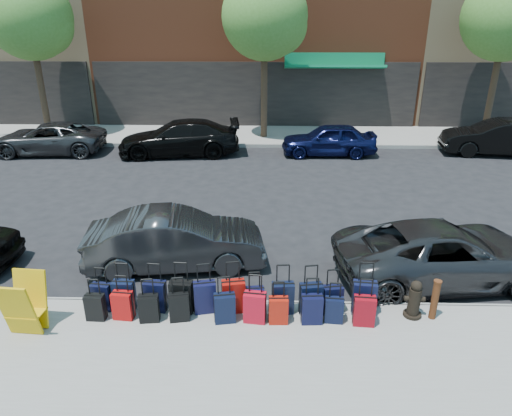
{
  "coord_description": "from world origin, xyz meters",
  "views": [
    {
      "loc": [
        0.7,
        -12.21,
        5.38
      ],
      "look_at": [
        0.42,
        -1.5,
        0.94
      ],
      "focal_mm": 32.0,
      "sensor_mm": 36.0,
      "label": 1
    }
  ],
  "objects_px": {
    "car_near_2": "(443,253)",
    "car_far_3": "(498,138)",
    "tree_right": "(509,19)",
    "bollard": "(435,299)",
    "car_far_0": "(48,138)",
    "suitcase_front_5": "(234,296)",
    "car_far_2": "(329,140)",
    "display_rack": "(25,305)",
    "tree_center": "(268,19)",
    "fire_hydrant": "(414,300)",
    "car_near_1": "(176,240)",
    "car_far_1": "(179,138)",
    "tree_left": "(32,19)"
  },
  "relations": [
    {
      "from": "car_near_2",
      "to": "car_far_3",
      "type": "xyz_separation_m",
      "value": [
        5.9,
        10.33,
        0.09
      ]
    },
    {
      "from": "tree_right",
      "to": "bollard",
      "type": "xyz_separation_m",
      "value": [
        -7.3,
        -14.43,
        -4.84
      ]
    },
    {
      "from": "bollard",
      "to": "car_far_0",
      "type": "height_order",
      "value": "car_far_0"
    },
    {
      "from": "car_near_2",
      "to": "car_far_0",
      "type": "height_order",
      "value": "car_far_0"
    },
    {
      "from": "suitcase_front_5",
      "to": "car_far_2",
      "type": "height_order",
      "value": "car_far_2"
    },
    {
      "from": "suitcase_front_5",
      "to": "car_far_3",
      "type": "xyz_separation_m",
      "value": [
        10.39,
        11.87,
        0.27
      ]
    },
    {
      "from": "car_far_0",
      "to": "display_rack",
      "type": "bearing_deg",
      "value": 19.46
    },
    {
      "from": "display_rack",
      "to": "tree_center",
      "type": "bearing_deg",
      "value": 78.71
    },
    {
      "from": "display_rack",
      "to": "suitcase_front_5",
      "type": "bearing_deg",
      "value": 15.39
    },
    {
      "from": "bollard",
      "to": "car_far_2",
      "type": "height_order",
      "value": "car_far_2"
    },
    {
      "from": "bollard",
      "to": "car_near_2",
      "type": "relative_size",
      "value": 0.17
    },
    {
      "from": "suitcase_front_5",
      "to": "car_far_0",
      "type": "xyz_separation_m",
      "value": [
        -8.83,
        11.58,
        0.18
      ]
    },
    {
      "from": "fire_hydrant",
      "to": "car_far_3",
      "type": "distance_m",
      "value": 13.83
    },
    {
      "from": "display_rack",
      "to": "car_near_2",
      "type": "height_order",
      "value": "car_near_2"
    },
    {
      "from": "bollard",
      "to": "car_far_0",
      "type": "bearing_deg",
      "value": 137.1
    },
    {
      "from": "suitcase_front_5",
      "to": "car_near_2",
      "type": "relative_size",
      "value": 0.22
    },
    {
      "from": "fire_hydrant",
      "to": "car_near_1",
      "type": "distance_m",
      "value": 5.31
    },
    {
      "from": "bollard",
      "to": "car_near_1",
      "type": "bearing_deg",
      "value": 158.11
    },
    {
      "from": "car_far_3",
      "to": "suitcase_front_5",
      "type": "bearing_deg",
      "value": -34.15
    },
    {
      "from": "car_near_2",
      "to": "car_far_1",
      "type": "xyz_separation_m",
      "value": [
        -7.63,
        9.95,
        0.09
      ]
    },
    {
      "from": "tree_center",
      "to": "car_far_0",
      "type": "distance_m",
      "value": 10.88
    },
    {
      "from": "fire_hydrant",
      "to": "bollard",
      "type": "xyz_separation_m",
      "value": [
        0.36,
        -0.06,
        0.07
      ]
    },
    {
      "from": "suitcase_front_5",
      "to": "fire_hydrant",
      "type": "xyz_separation_m",
      "value": [
        3.42,
        -0.07,
        0.02
      ]
    },
    {
      "from": "tree_center",
      "to": "car_far_0",
      "type": "bearing_deg",
      "value": -163.84
    },
    {
      "from": "tree_right",
      "to": "car_far_2",
      "type": "xyz_separation_m",
      "value": [
        -7.86,
        -2.68,
        -4.74
      ]
    },
    {
      "from": "fire_hydrant",
      "to": "car_far_3",
      "type": "xyz_separation_m",
      "value": [
        6.97,
        11.94,
        0.24
      ]
    },
    {
      "from": "car_near_1",
      "to": "tree_center",
      "type": "bearing_deg",
      "value": -17.37
    },
    {
      "from": "car_far_1",
      "to": "car_far_0",
      "type": "bearing_deg",
      "value": -97.38
    },
    {
      "from": "car_far_0",
      "to": "tree_left",
      "type": "bearing_deg",
      "value": -161.35
    },
    {
      "from": "fire_hydrant",
      "to": "car_near_2",
      "type": "relative_size",
      "value": 0.16
    },
    {
      "from": "car_far_2",
      "to": "car_near_2",
      "type": "bearing_deg",
      "value": 6.81
    },
    {
      "from": "tree_right",
      "to": "car_far_2",
      "type": "bearing_deg",
      "value": -161.18
    },
    {
      "from": "fire_hydrant",
      "to": "display_rack",
      "type": "relative_size",
      "value": 0.7
    },
    {
      "from": "car_far_0",
      "to": "car_far_2",
      "type": "relative_size",
      "value": 1.19
    },
    {
      "from": "tree_left",
      "to": "car_far_1",
      "type": "height_order",
      "value": "tree_left"
    },
    {
      "from": "tree_right",
      "to": "display_rack",
      "type": "distance_m",
      "value": 21.56
    },
    {
      "from": "tree_center",
      "to": "car_far_3",
      "type": "bearing_deg",
      "value": -13.96
    },
    {
      "from": "tree_center",
      "to": "fire_hydrant",
      "type": "bearing_deg",
      "value": -78.8
    },
    {
      "from": "tree_left",
      "to": "car_far_2",
      "type": "bearing_deg",
      "value": -11.53
    },
    {
      "from": "tree_center",
      "to": "car_near_2",
      "type": "distance_m",
      "value": 14.18
    },
    {
      "from": "tree_right",
      "to": "suitcase_front_5",
      "type": "bearing_deg",
      "value": -127.73
    },
    {
      "from": "tree_center",
      "to": "car_far_2",
      "type": "relative_size",
      "value": 1.84
    },
    {
      "from": "suitcase_front_5",
      "to": "tree_left",
      "type": "bearing_deg",
      "value": 114.34
    },
    {
      "from": "tree_right",
      "to": "bollard",
      "type": "bearing_deg",
      "value": -116.82
    },
    {
      "from": "car_far_2",
      "to": "car_far_1",
      "type": "bearing_deg",
      "value": -89.22
    },
    {
      "from": "tree_left",
      "to": "display_rack",
      "type": "bearing_deg",
      "value": -67.34
    },
    {
      "from": "tree_center",
      "to": "car_far_1",
      "type": "bearing_deg",
      "value": -142.83
    },
    {
      "from": "tree_center",
      "to": "car_near_2",
      "type": "height_order",
      "value": "tree_center"
    },
    {
      "from": "tree_left",
      "to": "car_far_2",
      "type": "height_order",
      "value": "tree_left"
    },
    {
      "from": "tree_center",
      "to": "car_far_1",
      "type": "height_order",
      "value": "tree_center"
    }
  ]
}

